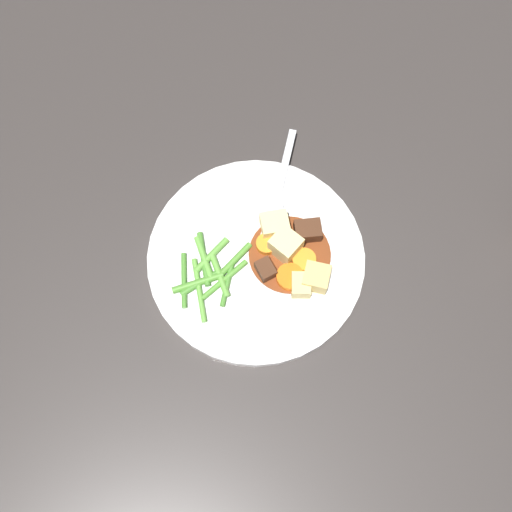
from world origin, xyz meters
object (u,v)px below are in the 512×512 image
at_px(carrot_slice_0, 304,260).
at_px(potato_chunk_3, 316,277).
at_px(carrot_slice_1, 308,272).
at_px(carrot_slice_3, 290,277).
at_px(dinner_plate, 256,258).
at_px(fork, 279,189).
at_px(meat_chunk_0, 266,270).
at_px(carrot_slice_2, 267,245).
at_px(potato_chunk_1, 301,285).
at_px(potato_chunk_0, 275,225).
at_px(meat_chunk_1, 308,231).
at_px(potato_chunk_2, 286,249).

relative_size(carrot_slice_0, potato_chunk_3, 0.95).
distance_m(carrot_slice_1, carrot_slice_3, 0.02).
distance_m(dinner_plate, fork, 0.10).
relative_size(carrot_slice_3, potato_chunk_3, 1.08).
bearing_deg(meat_chunk_0, carrot_slice_3, -27.55).
distance_m(carrot_slice_1, fork, 0.12).
bearing_deg(carrot_slice_2, potato_chunk_1, -64.44).
bearing_deg(potato_chunk_0, carrot_slice_2, -125.30).
distance_m(carrot_slice_3, potato_chunk_3, 0.03).
height_order(dinner_plate, carrot_slice_3, carrot_slice_3).
distance_m(potato_chunk_1, meat_chunk_1, 0.07).
distance_m(carrot_slice_0, potato_chunk_2, 0.03).
xyz_separation_m(dinner_plate, meat_chunk_0, (0.01, -0.02, 0.02)).
height_order(carrot_slice_0, potato_chunk_1, potato_chunk_1).
height_order(potato_chunk_0, potato_chunk_3, potato_chunk_0).
bearing_deg(fork, potato_chunk_1, -91.46).
xyz_separation_m(dinner_plate, potato_chunk_2, (0.04, -0.00, 0.02)).
height_order(carrot_slice_3, potato_chunk_3, potato_chunk_3).
height_order(dinner_plate, meat_chunk_0, meat_chunk_0).
bearing_deg(potato_chunk_1, fork, 88.54).
bearing_deg(carrot_slice_0, carrot_slice_2, 144.08).
bearing_deg(potato_chunk_1, carrot_slice_3, 127.02).
xyz_separation_m(carrot_slice_1, carrot_slice_2, (-0.04, 0.05, 0.00)).
relative_size(dinner_plate, potato_chunk_1, 9.60).
xyz_separation_m(potato_chunk_2, meat_chunk_0, (-0.03, -0.02, -0.01)).
xyz_separation_m(carrot_slice_0, carrot_slice_3, (-0.02, -0.02, 0.00)).
relative_size(carrot_slice_3, potato_chunk_2, 1.00).
bearing_deg(potato_chunk_1, carrot_slice_1, 52.08).
distance_m(meat_chunk_1, fork, 0.08).
distance_m(carrot_slice_1, carrot_slice_2, 0.06).
relative_size(potato_chunk_1, potato_chunk_2, 0.85).
relative_size(carrot_slice_1, potato_chunk_0, 0.92).
bearing_deg(dinner_plate, carrot_slice_3, -47.45).
height_order(carrot_slice_1, meat_chunk_1, meat_chunk_1).
bearing_deg(carrot_slice_0, carrot_slice_1, -83.36).
bearing_deg(carrot_slice_1, carrot_slice_3, -172.03).
height_order(carrot_slice_3, potato_chunk_1, potato_chunk_1).
bearing_deg(dinner_plate, carrot_slice_0, -19.22).
bearing_deg(carrot_slice_2, carrot_slice_3, -68.25).
relative_size(potato_chunk_0, potato_chunk_1, 1.20).
bearing_deg(fork, carrot_slice_1, -85.33).
xyz_separation_m(carrot_slice_0, meat_chunk_0, (-0.05, -0.00, 0.00)).
bearing_deg(dinner_plate, carrot_slice_1, -30.57).
relative_size(carrot_slice_1, carrot_slice_2, 1.18).
height_order(potato_chunk_0, fork, potato_chunk_0).
height_order(carrot_slice_3, potato_chunk_2, potato_chunk_2).
bearing_deg(meat_chunk_1, potato_chunk_0, 158.91).
xyz_separation_m(potato_chunk_1, potato_chunk_3, (0.02, 0.01, 0.00)).
relative_size(carrot_slice_2, meat_chunk_1, 0.81).
xyz_separation_m(carrot_slice_0, potato_chunk_1, (-0.01, -0.03, 0.00)).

